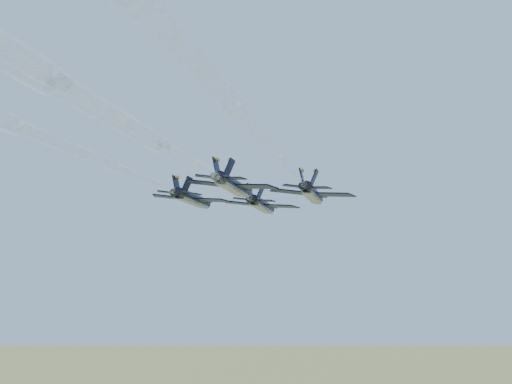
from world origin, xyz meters
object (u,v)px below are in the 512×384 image
at_px(jet_lead, 262,205).
at_px(jet_right, 313,194).
at_px(jet_left, 194,199).
at_px(jet_slot, 234,186).

relative_size(jet_lead, jet_right, 1.00).
bearing_deg(jet_right, jet_lead, 137.11).
bearing_deg(jet_left, jet_lead, 42.17).
bearing_deg(jet_lead, jet_slot, -90.45).
height_order(jet_left, jet_right, same).
xyz_separation_m(jet_right, jet_slot, (-8.54, -12.42, 0.00)).
relative_size(jet_right, jet_slot, 1.00).
bearing_deg(jet_slot, jet_right, 42.09).
height_order(jet_lead, jet_slot, same).
relative_size(jet_left, jet_right, 1.00).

